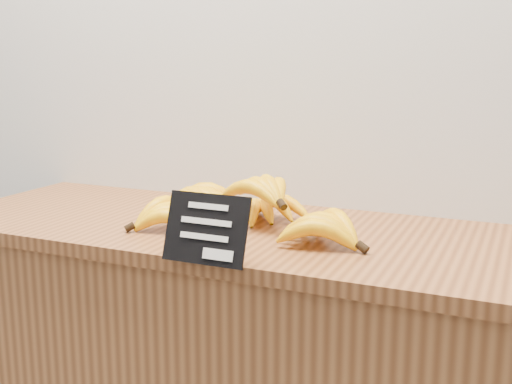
{
  "coord_description": "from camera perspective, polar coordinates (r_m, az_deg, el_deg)",
  "views": [
    {
      "loc": [
        0.58,
        1.49,
        1.29
      ],
      "look_at": [
        0.05,
        2.7,
        1.02
      ],
      "focal_mm": 45.0,
      "sensor_mm": 36.0,
      "label": 1
    }
  ],
  "objects": [
    {
      "name": "counter_top",
      "position": [
        1.42,
        0.82,
        -3.78
      ],
      "size": [
        1.55,
        0.54,
        0.03
      ],
      "primitive_type": "cube",
      "color": "brown",
      "rests_on": "counter"
    },
    {
      "name": "chalkboard_sign",
      "position": [
        1.17,
        -4.47,
        -3.3
      ],
      "size": [
        0.16,
        0.05,
        0.12
      ],
      "primitive_type": "cube",
      "rotation": [
        -0.33,
        0.0,
        0.0
      ],
      "color": "black",
      "rests_on": "counter_top"
    },
    {
      "name": "banana_pile",
      "position": [
        1.42,
        -1.23,
        -1.48
      ],
      "size": [
        0.54,
        0.37,
        0.12
      ],
      "color": "yellow",
      "rests_on": "counter_top"
    }
  ]
}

